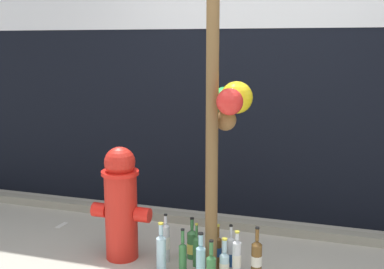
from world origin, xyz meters
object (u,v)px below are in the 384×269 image
(memorial_post, at_px, (221,57))
(bottle_9, at_px, (197,250))
(bottle_2, at_px, (237,260))
(bottle_8, at_px, (231,255))
(bottle_6, at_px, (161,251))
(bottle_1, at_px, (192,244))
(bottle_4, at_px, (218,251))
(bottle_3, at_px, (183,256))
(bottle_10, at_px, (166,242))
(bottle_11, at_px, (224,265))
(bottle_0, at_px, (201,261))
(fire_hydrant, at_px, (121,203))
(bottle_5, at_px, (256,260))

(memorial_post, height_order, bottle_9, memorial_post)
(bottle_2, bearing_deg, bottle_8, 122.96)
(bottle_2, relative_size, bottle_9, 1.11)
(memorial_post, height_order, bottle_6, memorial_post)
(bottle_1, distance_m, bottle_9, 0.15)
(bottle_2, height_order, bottle_4, bottle_2)
(bottle_3, distance_m, bottle_9, 0.15)
(memorial_post, bearing_deg, bottle_10, 168.69)
(bottle_2, height_order, bottle_9, bottle_2)
(bottle_1, bearing_deg, bottle_3, -87.83)
(memorial_post, distance_m, bottle_4, 1.47)
(memorial_post, xyz_separation_m, bottle_1, (-0.28, 0.22, -1.49))
(memorial_post, xyz_separation_m, bottle_11, (0.06, -0.06, -1.48))
(bottle_0, xyz_separation_m, bottle_10, (-0.35, 0.22, 0.01))
(fire_hydrant, height_order, bottle_4, fire_hydrant)
(fire_hydrant, bearing_deg, bottle_11, -7.96)
(bottle_10, bearing_deg, memorial_post, -11.31)
(bottle_4, xyz_separation_m, bottle_10, (-0.42, -0.00, 0.02))
(bottle_3, bearing_deg, bottle_6, -175.05)
(bottle_1, bearing_deg, bottle_9, -58.48)
(memorial_post, xyz_separation_m, fire_hydrant, (-0.82, 0.06, -1.14))
(bottle_10, xyz_separation_m, bottle_11, (0.51, -0.15, -0.04))
(memorial_post, xyz_separation_m, bottle_4, (-0.04, 0.09, -1.46))
(bottle_2, relative_size, bottle_11, 1.20)
(bottle_2, bearing_deg, fire_hydrant, 172.94)
(bottle_4, relative_size, bottle_10, 0.90)
(bottle_2, distance_m, bottle_5, 0.14)
(memorial_post, bearing_deg, bottle_11, -48.65)
(bottle_0, bearing_deg, bottle_5, 16.20)
(bottle_5, relative_size, bottle_10, 1.06)
(bottle_3, relative_size, bottle_10, 0.88)
(fire_hydrant, bearing_deg, bottle_5, -4.00)
(bottle_1, bearing_deg, bottle_4, -26.35)
(bottle_2, relative_size, bottle_6, 1.02)
(fire_hydrant, distance_m, bottle_1, 0.66)
(fire_hydrant, distance_m, bottle_8, 0.95)
(bottle_8, bearing_deg, bottle_1, 154.72)
(bottle_10, bearing_deg, fire_hydrant, -174.87)
(bottle_1, height_order, bottle_4, bottle_4)
(bottle_3, height_order, bottle_10, bottle_10)
(bottle_6, xyz_separation_m, bottle_10, (-0.02, 0.15, 0.01))
(bottle_3, relative_size, bottle_9, 1.00)
(fire_hydrant, distance_m, bottle_2, 1.01)
(bottle_1, distance_m, bottle_3, 0.26)
(bottle_5, height_order, bottle_9, bottle_5)
(bottle_8, height_order, bottle_11, bottle_8)
(bottle_6, bearing_deg, bottle_4, 20.92)
(bottle_10, bearing_deg, bottle_2, -14.19)
(bottle_2, distance_m, bottle_9, 0.38)
(memorial_post, xyz_separation_m, bottle_2, (0.15, -0.06, -1.43))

